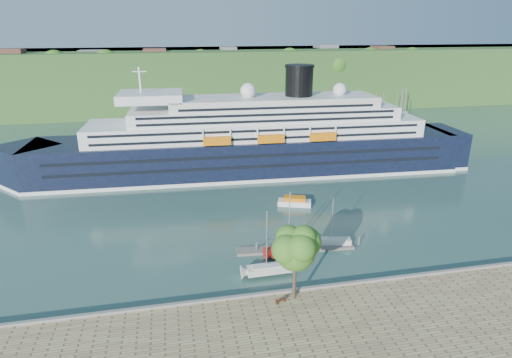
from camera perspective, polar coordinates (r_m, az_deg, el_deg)
name	(u,v)px	position (r m, az deg, el deg)	size (l,w,h in m)	color
ground	(307,295)	(58.67, 6.84, -15.08)	(400.00, 400.00, 0.00)	#2A4A42
far_hillside	(204,78)	(192.33, -6.90, 13.22)	(400.00, 50.00, 24.00)	#2D4F1F
quay_coping	(308,288)	(57.87, 6.95, -14.25)	(220.00, 0.50, 0.30)	slate
cruise_ship	(248,121)	(100.03, -1.03, 7.76)	(112.25, 16.35, 25.21)	black
park_bench	(280,300)	(55.00, 3.28, -15.79)	(1.34, 0.55, 0.86)	#472414
promenade_tree	(295,260)	(53.29, 5.23, -10.73)	(6.54, 6.54, 10.84)	#2B5E18
floating_pontoon	(295,248)	(68.74, 5.28, -9.19)	(18.67, 2.28, 0.41)	slate
sailboat_white_near	(270,245)	(59.94, 1.90, -8.81)	(7.32, 2.03, 9.46)	silver
sailboat_red	(292,226)	(64.94, 4.88, -6.22)	(7.77, 2.16, 10.04)	maroon
sailboat_white_far	(334,223)	(68.97, 10.42, -5.82)	(6.19, 1.72, 7.99)	silver
tender_launch	(295,201)	(84.49, 5.16, -2.94)	(6.53, 2.24, 1.81)	orange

